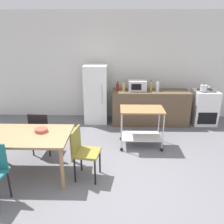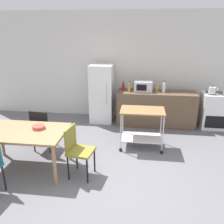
{
  "view_description": "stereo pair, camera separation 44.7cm",
  "coord_description": "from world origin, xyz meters",
  "px_view_note": "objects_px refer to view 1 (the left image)",
  "views": [
    {
      "loc": [
        0.02,
        -3.2,
        2.36
      ],
      "look_at": [
        -0.08,
        1.2,
        0.8
      ],
      "focal_mm": 36.47,
      "sensor_mm": 36.0,
      "label": 1
    },
    {
      "loc": [
        0.46,
        -3.17,
        2.36
      ],
      "look_at": [
        -0.08,
        1.2,
        0.8
      ],
      "focal_mm": 36.47,
      "sensor_mm": 36.0,
      "label": 2
    }
  ],
  "objects_px": {
    "bottle_soda": "(124,87)",
    "kettle": "(204,88)",
    "dining_table": "(25,139)",
    "bottle_vinegar": "(118,87)",
    "stove_oven": "(204,107)",
    "kitchen_cart": "(141,121)",
    "refrigerator": "(96,94)",
    "bottle_olive_oil": "(158,86)",
    "microwave": "(137,85)",
    "chair_olive": "(83,150)",
    "chair_black": "(41,130)",
    "fruit_bowl": "(41,130)",
    "bottle_sparkling_water": "(151,86)"
  },
  "relations": [
    {
      "from": "bottle_vinegar",
      "to": "stove_oven",
      "type": "bearing_deg",
      "value": -0.68
    },
    {
      "from": "microwave",
      "to": "chair_olive",
      "type": "bearing_deg",
      "value": -113.05
    },
    {
      "from": "chair_black",
      "to": "bottle_olive_oil",
      "type": "relative_size",
      "value": 3.04
    },
    {
      "from": "chair_black",
      "to": "microwave",
      "type": "relative_size",
      "value": 1.93
    },
    {
      "from": "kettle",
      "to": "bottle_vinegar",
      "type": "bearing_deg",
      "value": 176.72
    },
    {
      "from": "refrigerator",
      "to": "bottle_vinegar",
      "type": "xyz_separation_m",
      "value": [
        0.58,
        -0.05,
        0.22
      ]
    },
    {
      "from": "refrigerator",
      "to": "kitchen_cart",
      "type": "distance_m",
      "value": 1.8
    },
    {
      "from": "refrigerator",
      "to": "fruit_bowl",
      "type": "distance_m",
      "value": 2.5
    },
    {
      "from": "refrigerator",
      "to": "microwave",
      "type": "bearing_deg",
      "value": -2.92
    },
    {
      "from": "stove_oven",
      "to": "kitchen_cart",
      "type": "height_order",
      "value": "stove_oven"
    },
    {
      "from": "bottle_vinegar",
      "to": "fruit_bowl",
      "type": "bearing_deg",
      "value": -119.08
    },
    {
      "from": "dining_table",
      "to": "microwave",
      "type": "distance_m",
      "value": 3.22
    },
    {
      "from": "chair_olive",
      "to": "bottle_olive_oil",
      "type": "distance_m",
      "value": 2.99
    },
    {
      "from": "dining_table",
      "to": "fruit_bowl",
      "type": "distance_m",
      "value": 0.29
    },
    {
      "from": "chair_black",
      "to": "bottle_olive_oil",
      "type": "xyz_separation_m",
      "value": [
        2.55,
        1.7,
        0.5
      ]
    },
    {
      "from": "fruit_bowl",
      "to": "bottle_sparkling_water",
      "type": "bearing_deg",
      "value": 46.79
    },
    {
      "from": "dining_table",
      "to": "kitchen_cart",
      "type": "distance_m",
      "value": 2.33
    },
    {
      "from": "fruit_bowl",
      "to": "kettle",
      "type": "bearing_deg",
      "value": 32.29
    },
    {
      "from": "kitchen_cart",
      "to": "bottle_olive_oil",
      "type": "distance_m",
      "value": 1.48
    },
    {
      "from": "kitchen_cart",
      "to": "kettle",
      "type": "bearing_deg",
      "value": 36.28
    },
    {
      "from": "bottle_soda",
      "to": "kettle",
      "type": "distance_m",
      "value": 2.04
    },
    {
      "from": "chair_olive",
      "to": "microwave",
      "type": "relative_size",
      "value": 1.93
    },
    {
      "from": "dining_table",
      "to": "bottle_vinegar",
      "type": "bearing_deg",
      "value": 57.79
    },
    {
      "from": "bottle_vinegar",
      "to": "kettle",
      "type": "distance_m",
      "value": 2.2
    },
    {
      "from": "chair_black",
      "to": "bottle_sparkling_water",
      "type": "height_order",
      "value": "bottle_sparkling_water"
    },
    {
      "from": "microwave",
      "to": "bottle_olive_oil",
      "type": "height_order",
      "value": "bottle_olive_oil"
    },
    {
      "from": "bottle_vinegar",
      "to": "microwave",
      "type": "bearing_deg",
      "value": -0.23
    },
    {
      "from": "refrigerator",
      "to": "bottle_soda",
      "type": "distance_m",
      "value": 0.79
    },
    {
      "from": "microwave",
      "to": "kettle",
      "type": "xyz_separation_m",
      "value": [
        1.68,
        -0.12,
        -0.03
      ]
    },
    {
      "from": "chair_black",
      "to": "kettle",
      "type": "relative_size",
      "value": 3.71
    },
    {
      "from": "microwave",
      "to": "bottle_olive_oil",
      "type": "distance_m",
      "value": 0.53
    },
    {
      "from": "kitchen_cart",
      "to": "bottle_olive_oil",
      "type": "height_order",
      "value": "bottle_olive_oil"
    },
    {
      "from": "kitchen_cart",
      "to": "bottle_sparkling_water",
      "type": "bearing_deg",
      "value": 75.01
    },
    {
      "from": "bottle_soda",
      "to": "bottle_olive_oil",
      "type": "height_order",
      "value": "bottle_olive_oil"
    },
    {
      "from": "kitchen_cart",
      "to": "refrigerator",
      "type": "bearing_deg",
      "value": 127.46
    },
    {
      "from": "bottle_sparkling_water",
      "to": "bottle_olive_oil",
      "type": "xyz_separation_m",
      "value": [
        0.17,
        -0.03,
        0.01
      ]
    },
    {
      "from": "bottle_soda",
      "to": "kettle",
      "type": "relative_size",
      "value": 1.12
    },
    {
      "from": "bottle_olive_oil",
      "to": "microwave",
      "type": "bearing_deg",
      "value": 173.74
    },
    {
      "from": "kitchen_cart",
      "to": "bottle_vinegar",
      "type": "distance_m",
      "value": 1.52
    },
    {
      "from": "microwave",
      "to": "kettle",
      "type": "relative_size",
      "value": 1.92
    },
    {
      "from": "chair_black",
      "to": "bottle_soda",
      "type": "height_order",
      "value": "bottle_soda"
    },
    {
      "from": "chair_black",
      "to": "microwave",
      "type": "height_order",
      "value": "microwave"
    },
    {
      "from": "refrigerator",
      "to": "kettle",
      "type": "distance_m",
      "value": 2.8
    },
    {
      "from": "bottle_sparkling_water",
      "to": "chair_olive",
      "type": "bearing_deg",
      "value": -119.71
    },
    {
      "from": "chair_black",
      "to": "bottle_vinegar",
      "type": "xyz_separation_m",
      "value": [
        1.51,
        1.76,
        0.47
      ]
    },
    {
      "from": "bottle_soda",
      "to": "microwave",
      "type": "relative_size",
      "value": 0.58
    },
    {
      "from": "dining_table",
      "to": "stove_oven",
      "type": "relative_size",
      "value": 1.63
    },
    {
      "from": "chair_olive",
      "to": "microwave",
      "type": "xyz_separation_m",
      "value": [
        1.08,
        2.53,
        0.51
      ]
    },
    {
      "from": "bottle_soda",
      "to": "bottle_sparkling_water",
      "type": "relative_size",
      "value": 0.97
    },
    {
      "from": "chair_olive",
      "to": "microwave",
      "type": "distance_m",
      "value": 2.8
    }
  ]
}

